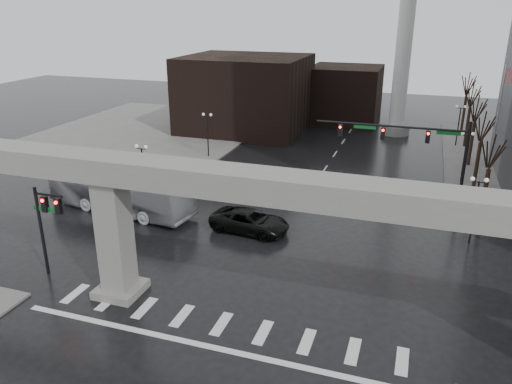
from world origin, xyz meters
TOP-DOWN VIEW (x-y plane):
  - ground at (0.00, 0.00)m, footprint 160.00×160.00m
  - sidewalk_nw at (-26.00, 36.00)m, footprint 28.00×36.00m
  - elevated_guideway at (1.26, 0.00)m, footprint 48.00×2.60m
  - building_far_left at (-14.00, 42.00)m, footprint 16.00×14.00m
  - building_far_mid at (-2.00, 52.00)m, footprint 10.00×10.00m
  - smokestack at (6.00, 46.00)m, footprint 3.60×3.60m
  - signal_mast_arm at (8.99, 18.80)m, footprint 12.12×0.43m
  - signal_left_pole at (-12.25, 0.50)m, footprint 2.30×0.30m
  - flagpole_assembly at (15.29, 22.00)m, footprint 2.06×0.12m
  - lamp_right_0 at (13.50, 14.00)m, footprint 1.22×0.32m
  - lamp_right_1 at (13.50, 28.00)m, footprint 1.22×0.32m
  - lamp_right_2 at (13.50, 42.00)m, footprint 1.22×0.32m
  - lamp_left_0 at (-13.50, 14.00)m, footprint 1.22×0.32m
  - lamp_left_1 at (-13.50, 28.00)m, footprint 1.22×0.32m
  - lamp_left_2 at (-13.50, 42.00)m, footprint 1.22×0.32m
  - tree_right_0 at (14.53, 18.02)m, footprint 1.09×1.58m
  - tree_right_1 at (14.53, 26.02)m, footprint 1.09×1.61m
  - tree_right_2 at (14.53, 34.02)m, footprint 1.10×1.63m
  - tree_right_3 at (14.53, 42.02)m, footprint 1.11×1.66m
  - tree_right_4 at (14.53, 50.02)m, footprint 1.12×1.69m
  - pickup_truck at (-2.46, 10.77)m, footprint 6.38×3.42m
  - city_bus at (-14.14, 11.15)m, footprint 13.73×5.04m
  - far_car at (-1.47, 22.36)m, footprint 1.79×3.89m

SIDE VIEW (x-z plane):
  - ground at x=0.00m, z-range 0.00..0.00m
  - sidewalk_nw at x=-26.00m, z-range 0.00..0.15m
  - far_car at x=-1.47m, z-range 0.00..1.29m
  - pickup_truck at x=-2.46m, z-range 0.00..1.70m
  - city_bus at x=-14.14m, z-range 0.00..3.74m
  - tree_right_0 at x=14.53m, z-range -0.97..6.54m
  - tree_right_1 at x=14.53m, z-range -0.99..6.69m
  - tree_right_2 at x=14.53m, z-range -1.01..6.84m
  - tree_right_3 at x=14.53m, z-range -1.03..6.99m
  - tree_right_4 at x=14.53m, z-range -1.05..7.14m
  - lamp_right_0 at x=13.50m, z-range 0.92..6.03m
  - lamp_right_1 at x=13.50m, z-range 0.92..6.03m
  - lamp_right_2 at x=13.50m, z-range 0.92..6.03m
  - lamp_left_0 at x=-13.50m, z-range 0.92..6.03m
  - lamp_left_1 at x=-13.50m, z-range 0.92..6.03m
  - lamp_left_2 at x=-13.50m, z-range 0.92..6.03m
  - building_far_mid at x=-2.00m, z-range 0.00..8.00m
  - signal_left_pole at x=-12.25m, z-range 1.07..7.07m
  - building_far_left at x=-14.00m, z-range 0.00..10.00m
  - signal_mast_arm at x=8.99m, z-range 1.83..9.83m
  - elevated_guideway at x=1.26m, z-range 2.53..11.23m
  - flagpole_assembly at x=15.29m, z-range 1.53..13.53m
  - smokestack at x=6.00m, z-range -1.65..28.35m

